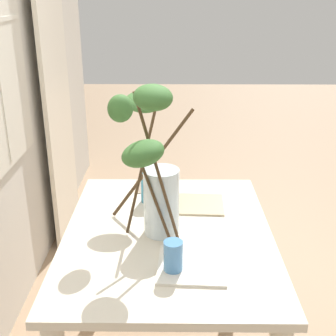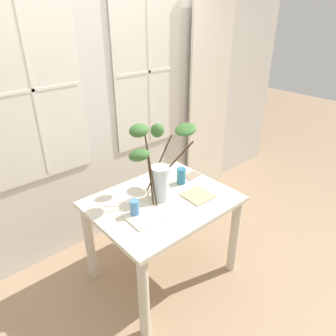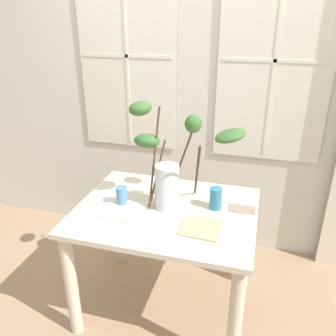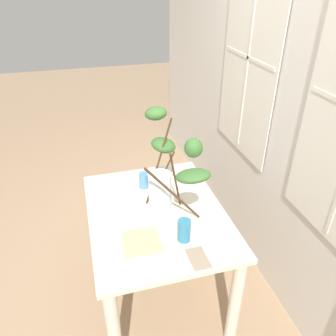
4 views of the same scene
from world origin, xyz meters
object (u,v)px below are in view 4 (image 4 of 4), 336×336
(vase_with_branches, at_px, (166,174))
(plate_square_left, at_px, (136,192))
(drinking_glass_blue_right, at_px, (184,230))
(plate_square_right, at_px, (142,242))
(dining_table, at_px, (157,230))
(drinking_glass_blue_left, at_px, (144,181))

(vase_with_branches, relative_size, plate_square_left, 2.87)
(drinking_glass_blue_right, distance_m, plate_square_right, 0.26)
(plate_square_left, xyz_separation_m, plate_square_right, (0.51, -0.06, -0.00))
(dining_table, distance_m, plate_square_left, 0.31)
(drinking_glass_blue_left, distance_m, drinking_glass_blue_right, 0.59)
(dining_table, height_order, drinking_glass_blue_left, drinking_glass_blue_left)
(vase_with_branches, bearing_deg, plate_square_left, -150.36)
(drinking_glass_blue_right, bearing_deg, dining_table, -162.17)
(drinking_glass_blue_right, bearing_deg, plate_square_left, -161.40)
(dining_table, bearing_deg, plate_square_left, -160.50)
(drinking_glass_blue_left, xyz_separation_m, plate_square_right, (0.54, -0.13, -0.06))
(drinking_glass_blue_left, bearing_deg, plate_square_left, -64.66)
(vase_with_branches, distance_m, drinking_glass_blue_right, 0.36)
(plate_square_left, bearing_deg, plate_square_right, -6.85)
(vase_with_branches, distance_m, drinking_glass_blue_left, 0.39)
(vase_with_branches, bearing_deg, dining_table, -105.99)
(dining_table, distance_m, vase_with_branches, 0.46)
(drinking_glass_blue_left, height_order, plate_square_right, drinking_glass_blue_left)
(dining_table, xyz_separation_m, drinking_glass_blue_left, (-0.29, -0.02, 0.22))
(drinking_glass_blue_left, xyz_separation_m, plate_square_left, (0.03, -0.07, -0.06))
(vase_with_branches, relative_size, drinking_glass_blue_left, 5.72)
(drinking_glass_blue_right, bearing_deg, plate_square_right, -99.72)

